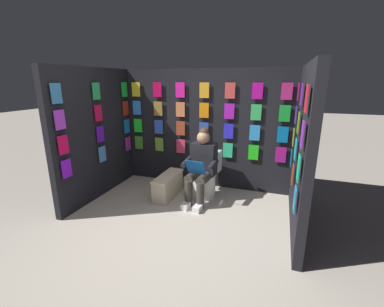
{
  "coord_description": "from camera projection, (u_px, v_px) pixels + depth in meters",
  "views": [
    {
      "loc": [
        -1.28,
        2.48,
        1.91
      ],
      "look_at": [
        -0.06,
        -1.06,
        0.85
      ],
      "focal_mm": 24.19,
      "sensor_mm": 36.0,
      "label": 1
    }
  ],
  "objects": [
    {
      "name": "toilet",
      "position": [
        206.0,
        177.0,
        4.39
      ],
      "size": [
        0.43,
        0.57,
        0.77
      ],
      "rotation": [
        0.0,
        0.0,
        -0.1
      ],
      "color": "white",
      "rests_on": "ground"
    },
    {
      "name": "ground_plane",
      "position": [
        159.0,
        242.0,
        3.18
      ],
      "size": [
        30.0,
        30.0,
        0.0
      ],
      "primitive_type": "plane",
      "color": "#B2A899"
    },
    {
      "name": "person_reading",
      "position": [
        201.0,
        166.0,
        4.12
      ],
      "size": [
        0.55,
        0.71,
        1.19
      ],
      "rotation": [
        0.0,
        0.0,
        -0.1
      ],
      "color": "black",
      "rests_on": "ground"
    },
    {
      "name": "display_wall_right",
      "position": [
        96.0,
        134.0,
        4.26
      ],
      "size": [
        0.14,
        1.92,
        2.11
      ],
      "color": "black",
      "rests_on": "ground"
    },
    {
      "name": "comic_longbox_near",
      "position": [
        168.0,
        185.0,
        4.39
      ],
      "size": [
        0.27,
        0.78,
        0.38
      ],
      "rotation": [
        0.0,
        0.0,
        -0.01
      ],
      "color": "beige",
      "rests_on": "ground"
    },
    {
      "name": "display_wall_back",
      "position": [
        205.0,
        129.0,
        4.69
      ],
      "size": [
        3.15,
        0.14,
        2.11
      ],
      "color": "black",
      "rests_on": "ground"
    },
    {
      "name": "display_wall_left",
      "position": [
        302.0,
        150.0,
        3.27
      ],
      "size": [
        0.14,
        1.92,
        2.11
      ],
      "color": "black",
      "rests_on": "ground"
    }
  ]
}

